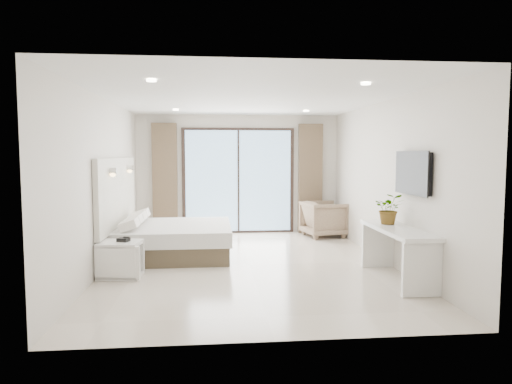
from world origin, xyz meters
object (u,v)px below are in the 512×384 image
Objects in this scene: console_desk at (398,241)px; armchair at (324,217)px; bed at (173,239)px; nightstand at (120,259)px.

console_desk is 2.00× the size of armchair.
bed is 1.17× the size of console_desk.
console_desk is 3.55m from armchair.
console_desk is at bearing -29.98° from bed.
armchair is (3.16, 1.61, 0.13)m from bed.
bed is at bearing 106.31° from armchair.
armchair is (3.80, 2.99, 0.16)m from nightstand.
armchair reaches higher than nightstand.
console_desk reaches higher than nightstand.
nightstand is at bearing 117.43° from armchair.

